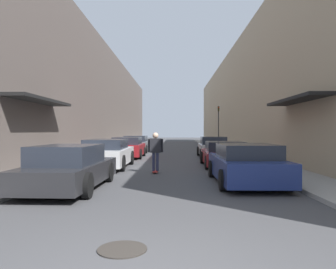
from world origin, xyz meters
TOP-DOWN VIEW (x-y plane):
  - ground at (0.00, 22.14)m, footprint 121.76×121.76m
  - curb_strip_left at (-4.61, 27.67)m, footprint 1.80×55.35m
  - curb_strip_right at (4.61, 27.67)m, footprint 1.80×55.35m
  - building_row_left at (-7.51, 27.67)m, footprint 4.90×55.35m
  - building_row_right at (7.51, 27.67)m, footprint 4.90×55.35m
  - parked_car_left_0 at (-2.72, 5.97)m, footprint 1.90×4.44m
  - parked_car_left_1 at (-2.78, 11.51)m, footprint 2.01×4.57m
  - parked_car_left_2 at (-2.65, 17.16)m, footprint 1.97×3.95m
  - parked_car_left_3 at (-2.75, 22.58)m, footprint 1.97×4.65m
  - parked_car_right_0 at (2.56, 7.12)m, footprint 2.03×4.44m
  - parked_car_right_1 at (2.64, 12.18)m, footprint 2.04×4.32m
  - parked_car_right_2 at (2.75, 17.65)m, footprint 1.85×4.03m
  - skateboarder at (-0.47, 9.70)m, footprint 0.62×0.78m
  - manhole_cover at (-0.44, 1.23)m, footprint 0.70×0.70m
  - traffic_light at (4.48, 27.89)m, footprint 0.16×0.22m

SIDE VIEW (x-z plane):
  - ground at x=0.00m, z-range 0.00..0.00m
  - manhole_cover at x=-0.44m, z-range 0.00..0.02m
  - curb_strip_left at x=-4.61m, z-range 0.00..0.12m
  - curb_strip_right at x=4.61m, z-range 0.00..0.12m
  - parked_car_right_1 at x=2.64m, z-range -0.02..1.17m
  - parked_car_left_0 at x=-2.72m, z-range -0.02..1.25m
  - parked_car_right_0 at x=2.56m, z-range -0.02..1.24m
  - parked_car_left_2 at x=-2.65m, z-range -0.02..1.27m
  - parked_car_left_3 at x=-2.75m, z-range -0.02..1.28m
  - parked_car_right_2 at x=2.75m, z-range -0.03..1.29m
  - parked_car_left_1 at x=-2.78m, z-range -0.01..1.29m
  - skateboarder at x=-0.47m, z-range 0.18..1.79m
  - traffic_light at x=4.48m, z-range 0.55..4.47m
  - building_row_left at x=-7.51m, z-range 0.00..9.15m
  - building_row_right at x=7.51m, z-range 0.00..9.28m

